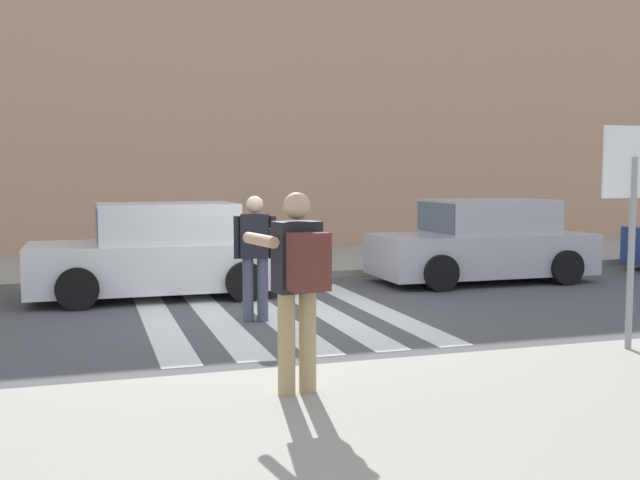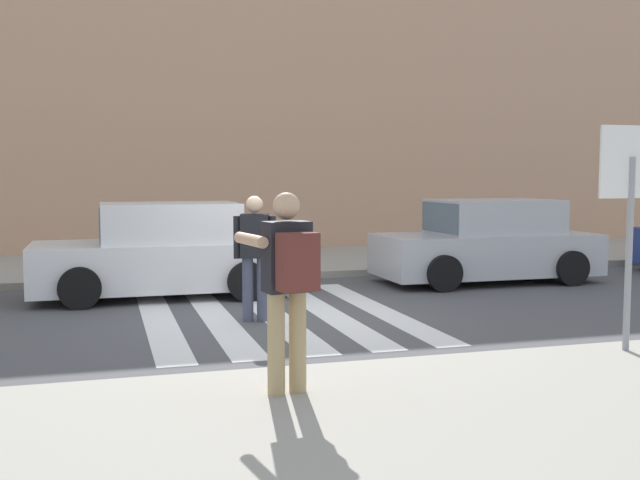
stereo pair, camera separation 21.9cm
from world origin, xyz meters
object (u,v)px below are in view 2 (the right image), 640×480
object	(u,v)px
pedestrian_crossing	(255,251)
parked_car_white	(164,253)
stop_sign	(630,188)
parked_car_silver	(488,244)
photographer_with_backpack	(288,275)

from	to	relation	value
pedestrian_crossing	parked_car_white	xyz separation A→B (m)	(-1.03, 2.50, -0.25)
stop_sign	parked_car_silver	world-z (taller)	stop_sign
parked_car_white	stop_sign	bearing A→B (deg)	-53.25
parked_car_white	parked_car_silver	world-z (taller)	same
stop_sign	photographer_with_backpack	xyz separation A→B (m)	(-3.85, -0.55, -0.71)
stop_sign	parked_car_silver	distance (m)	6.19
parked_car_white	pedestrian_crossing	bearing A→B (deg)	-67.61
parked_car_white	parked_car_silver	bearing A→B (deg)	-0.00
parked_car_white	parked_car_silver	size ratio (longest dim) A/B	1.00
pedestrian_crossing	parked_car_silver	xyz separation A→B (m)	(4.95, 2.50, -0.25)
pedestrian_crossing	photographer_with_backpack	bearing A→B (deg)	-97.25
stop_sign	photographer_with_backpack	distance (m)	3.95
stop_sign	pedestrian_crossing	world-z (taller)	stop_sign
stop_sign	parked_car_white	xyz separation A→B (m)	(-4.38, 5.86, -1.15)
stop_sign	parked_car_silver	size ratio (longest dim) A/B	0.58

